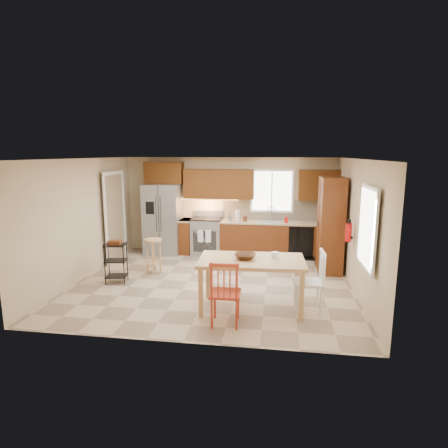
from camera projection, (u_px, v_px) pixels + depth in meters
name	position (u px, v px, depth m)	size (l,w,h in m)	color
floor	(213.00, 283.00, 7.65)	(5.50, 5.50, 0.00)	tan
ceiling	(213.00, 159.00, 7.18)	(5.50, 5.00, 0.02)	silver
wall_back	(229.00, 205.00, 9.85)	(5.50, 0.02, 2.50)	#CCB793
wall_front	(181.00, 256.00, 4.99)	(5.50, 0.02, 2.50)	#CCB793
wall_left	(83.00, 219.00, 7.81)	(0.02, 5.00, 2.50)	#CCB793
wall_right	(357.00, 226.00, 7.03)	(0.02, 5.00, 2.50)	#CCB793
refrigerator	(163.00, 219.00, 9.79)	(0.92, 0.75, 1.82)	gray
range_stove	(207.00, 237.00, 9.77)	(0.76, 0.63, 0.92)	gray
base_cabinet_narrow	(187.00, 236.00, 9.86)	(0.30, 0.60, 0.90)	#592710
base_cabinet_run	(278.00, 239.00, 9.52)	(2.92, 0.60, 0.90)	#592710
dishwasher	(301.00, 243.00, 9.16)	(0.60, 0.02, 0.78)	black
backsplash	(279.00, 209.00, 9.66)	(2.92, 0.03, 0.55)	beige
upper_over_fridge	(164.00, 173.00, 9.76)	(1.00, 0.35, 0.55)	#5C2F0F
upper_left_block	(219.00, 184.00, 9.61)	(1.80, 0.35, 0.75)	#5C2F0F
upper_right_block	(319.00, 185.00, 9.25)	(1.00, 0.35, 0.75)	#5C2F0F
window_back	(272.00, 191.00, 9.60)	(1.12, 0.04, 1.12)	white
sink	(271.00, 223.00, 9.47)	(0.62, 0.46, 0.16)	gray
undercab_glow	(207.00, 199.00, 9.70)	(1.60, 0.30, 0.01)	#FFBF66
soap_bottle	(286.00, 219.00, 9.30)	(0.09, 0.09, 0.19)	red
paper_towel	(237.00, 216.00, 9.51)	(0.12, 0.12, 0.28)	white
canister_steel	(230.00, 217.00, 9.55)	(0.11, 0.11, 0.18)	gray
canister_wood	(245.00, 219.00, 9.47)	(0.10, 0.10, 0.14)	#452A12
pantry	(330.00, 225.00, 8.28)	(0.50, 0.95, 2.10)	#592710
fire_extinguisher	(348.00, 232.00, 7.22)	(0.12, 0.12, 0.36)	red
window_right	(368.00, 228.00, 5.88)	(0.04, 1.02, 1.32)	white
doorway	(114.00, 218.00, 9.10)	(0.04, 0.95, 2.10)	#8C7A59
dining_table	(251.00, 284.00, 6.31)	(1.75, 0.99, 0.85)	tan
chair_red	(225.00, 292.00, 5.71)	(0.48, 0.48, 1.03)	#AC301A
chair_white	(309.00, 281.00, 6.21)	(0.48, 0.48, 1.03)	white
table_bowl	(245.00, 259.00, 6.24)	(0.35, 0.35, 0.09)	#452A12
table_jar	(275.00, 257.00, 6.27)	(0.14, 0.14, 0.17)	white
bar_stool	(154.00, 256.00, 8.20)	(0.37, 0.37, 0.77)	tan
utility_cart	(116.00, 263.00, 7.59)	(0.42, 0.32, 0.84)	black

